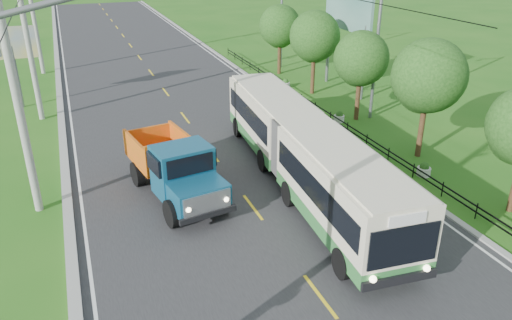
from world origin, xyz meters
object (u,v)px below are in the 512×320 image
tree_fifth (314,39)px  streetlight_mid (375,38)px  tree_back (280,28)px  streetlight_far (280,8)px  tree_fourth (360,61)px  planter_mid (339,117)px  pole_near (16,90)px  billboard_left (12,48)px  tree_third (427,79)px  pole_mid (27,35)px  dump_truck (175,165)px  planter_far (286,84)px  bus (303,148)px  billboard_right (348,15)px  planter_near (424,170)px  pole_far (33,9)px

tree_fifth → streetlight_mid: streetlight_mid is taller
tree_back → streetlight_far: bearing=67.1°
tree_back → streetlight_mid: 12.23m
streetlight_far → tree_fourth: bearing=-93.2°
tree_back → planter_mid: size_ratio=8.21×
pole_near → tree_fourth: (18.12, 5.14, -1.51)m
planter_mid → billboard_left: size_ratio=0.13×
tree_third → billboard_left: size_ratio=1.15×
pole_near → billboard_left: pole_near is taller
pole_mid → tree_back: 18.89m
tree_fourth → tree_fifth: 6.01m
pole_near → pole_mid: size_ratio=1.00×
streetlight_mid → dump_truck: bearing=-156.2°
tree_fourth → tree_third: bearing=-90.0°
tree_fourth → dump_truck: size_ratio=0.81×
planter_far → bus: bearing=-111.4°
planter_mid → planter_far: size_ratio=1.00×
tree_third → planter_far: (-1.26, 13.86, -3.70)m
pole_mid → tree_third: (18.12, -12.86, -1.11)m
pole_mid → tree_fourth: (18.12, -6.86, -1.51)m
pole_near → tree_fourth: bearing=15.8°
bus → billboard_right: bearing=57.6°
planter_near → billboard_left: size_ratio=0.13×
tree_fifth → planter_mid: 7.21m
pole_far → bus: pole_far is taller
pole_mid → pole_far: bearing=90.0°
streetlight_far → pole_far: bearing=165.2°
tree_fifth → planter_far: size_ratio=8.66×
tree_fourth → streetlight_mid: streetlight_mid is taller
streetlight_mid → planter_near: (-2.04, -8.00, -4.62)m
tree_third → planter_near: tree_third is taller
planter_far → planter_mid: bearing=-90.0°
tree_fourth → planter_near: bearing=-98.8°
tree_fourth → bus: tree_fourth is taller
planter_far → tree_third: bearing=-84.8°
pole_mid → planter_mid: (16.86, -7.00, -4.81)m
pole_far → tree_fifth: 22.25m
pole_mid → billboard_left: 3.47m
planter_far → dump_truck: size_ratio=0.10×
streetlight_far → billboard_right: (1.66, -8.00, 0.44)m
billboard_right → pole_near: bearing=-151.9°
billboard_right → planter_mid: bearing=-121.7°
pole_far → billboard_left: bearing=-97.8°
streetlight_mid → streetlight_far: same height
tree_fifth → tree_back: tree_fifth is taller
tree_fifth → billboard_left: size_ratio=1.12×
planter_mid → dump_truck: 12.84m
streetlight_mid → planter_far: 9.46m
billboard_right → tree_back: bearing=111.7°
pole_mid → billboard_left: size_ratio=1.92×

